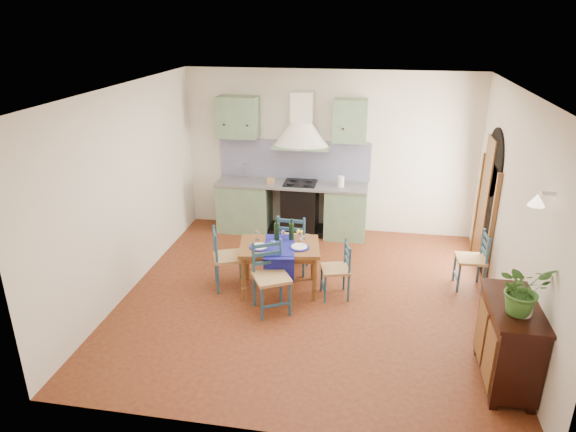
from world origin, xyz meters
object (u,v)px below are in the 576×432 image
object	(u,v)px
dining_table	(280,250)
potted_plant	(523,289)
sideboard	(508,340)
chair_near	(271,277)

from	to	relation	value
dining_table	potted_plant	bearing A→B (deg)	-31.63
dining_table	potted_plant	xyz separation A→B (m)	(2.68, -1.65, 0.59)
dining_table	sideboard	xyz separation A→B (m)	(2.68, -1.50, -0.10)
dining_table	sideboard	world-z (taller)	dining_table
chair_near	potted_plant	bearing A→B (deg)	-22.49
chair_near	sideboard	world-z (taller)	sideboard
chair_near	sideboard	size ratio (longest dim) A/B	0.88
sideboard	potted_plant	world-z (taller)	potted_plant
chair_near	sideboard	xyz separation A→B (m)	(2.70, -0.97, 0.03)
chair_near	sideboard	bearing A→B (deg)	-19.73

